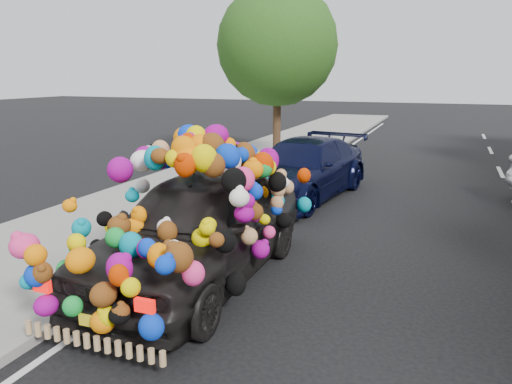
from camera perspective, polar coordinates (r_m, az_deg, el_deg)
ground at (r=8.27m, az=5.92°, el=-8.46°), size 100.00×100.00×0.00m
sidewalk at (r=10.17m, az=-18.18°, el=-4.50°), size 4.00×60.00×0.12m
kerb at (r=9.10m, az=-8.56°, el=-6.04°), size 0.15×60.00×0.13m
tree_near_sidewalk at (r=17.90m, az=2.48°, el=16.41°), size 4.20×4.20×6.13m
plush_art_car at (r=7.44m, az=-6.60°, el=-1.29°), size 2.32×5.07×2.31m
navy_sedan at (r=12.61m, az=5.28°, el=2.65°), size 2.81×5.31×1.47m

